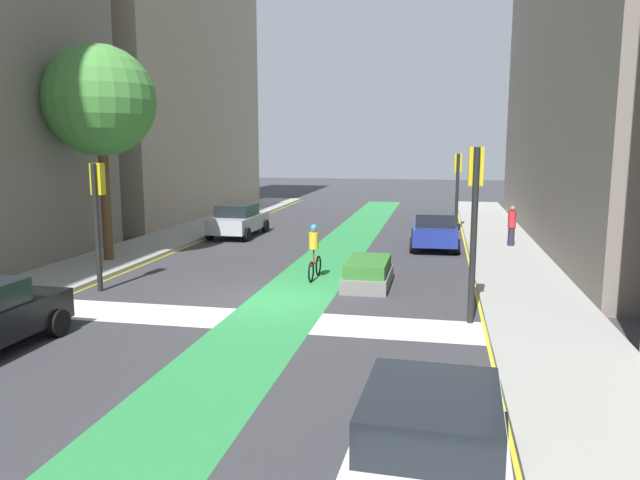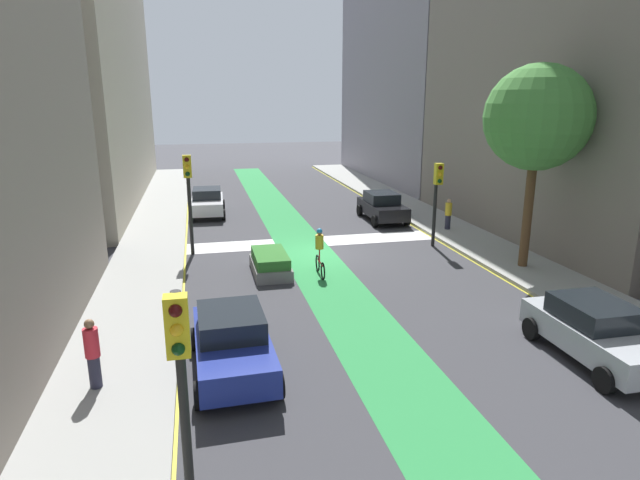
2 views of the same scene
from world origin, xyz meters
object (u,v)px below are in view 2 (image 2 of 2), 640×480
Objects in this scene: traffic_signal_near_right at (188,186)px; pedestrian_sidewalk_left_a at (448,214)px; traffic_signal_near_left at (437,189)px; pedestrian_sidewalk_right_a at (93,353)px; car_silver_left_far at (596,331)px; car_black_left_near at (382,206)px; street_tree_near at (537,118)px; car_blue_right_far at (232,342)px; median_planter at (270,263)px; traffic_signal_far_right at (181,367)px; car_white_right_near at (207,202)px; cyclist_in_lane at (320,251)px.

traffic_signal_near_right is 13.10m from pedestrian_sidewalk_left_a.
traffic_signal_near_left is at bearing 173.92° from traffic_signal_near_right.
traffic_signal_near_left reaches higher than pedestrian_sidewalk_left_a.
car_silver_left_far is at bearing 174.74° from pedestrian_sidewalk_right_a.
car_black_left_near is (-10.45, -4.62, -2.27)m from traffic_signal_near_right.
pedestrian_sidewalk_right_a reaches higher than pedestrian_sidewalk_left_a.
car_blue_right_far is at bearing 25.71° from street_tree_near.
median_planter is at bearing -9.91° from street_tree_near.
car_black_left_near and car_silver_left_far have the same top height.
traffic_signal_far_right reaches higher than car_silver_left_far.
street_tree_near reaches higher than traffic_signal_near_left.
median_planter is (-3.01, 3.33, -2.67)m from traffic_signal_near_right.
car_black_left_near is at bearing -156.16° from traffic_signal_near_right.
traffic_signal_near_left is 0.91× the size of car_white_right_near.
car_blue_right_far is (-1.02, -4.87, -2.00)m from traffic_signal_far_right.
street_tree_near is at bearing 171.99° from cyclist_in_lane.
traffic_signal_near_right reaches higher than car_black_left_near.
pedestrian_sidewalk_left_a is at bearing -100.16° from car_silver_left_far.
pedestrian_sidewalk_right_a is 0.22× the size of street_tree_near.
median_planter is (10.04, -1.76, -5.58)m from street_tree_near.
pedestrian_sidewalk_left_a is at bearing -134.15° from car_blue_right_far.
median_planter is at bearing -103.60° from traffic_signal_far_right.
traffic_signal_near_right is 5.23m from median_planter.
median_planter is at bearing -50.68° from car_silver_left_far.
traffic_signal_near_left is at bearing -126.96° from traffic_signal_far_right.
pedestrian_sidewalk_left_a reaches higher than car_blue_right_far.
pedestrian_sidewalk_right_a is (12.60, -1.16, 0.22)m from car_silver_left_far.
pedestrian_sidewalk_left_a is (-12.86, -17.06, -1.85)m from traffic_signal_far_right.
car_silver_left_far is at bearing 129.32° from median_planter.
car_blue_right_far is at bearing 58.69° from car_black_left_near.
car_blue_right_far is (9.95, 9.71, -1.94)m from traffic_signal_near_left.
pedestrian_sidewalk_right_a reaches higher than car_black_left_near.
car_black_left_near is at bearing -123.08° from cyclist_in_lane.
cyclist_in_lane is at bearing -134.18° from pedestrian_sidewalk_right_a.
car_black_left_near is 0.54× the size of street_tree_near.
street_tree_near is at bearing 132.51° from car_white_right_near.
street_tree_near is at bearing 91.72° from pedestrian_sidewalk_left_a.
pedestrian_sidewalk_right_a reaches higher than median_planter.
pedestrian_sidewalk_left_a is 8.14m from street_tree_near.
pedestrian_sidewalk_left_a is at bearing 126.16° from car_black_left_near.
traffic_signal_far_right reaches higher than car_white_right_near.
street_tree_near reaches higher than traffic_signal_far_right.
car_black_left_near is 10.21m from cyclist_in_lane.
cyclist_in_lane reaches higher than car_silver_left_far.
cyclist_in_lane is at bearing -56.72° from car_silver_left_far.
traffic_signal_near_right is 16.33m from car_silver_left_far.
street_tree_near reaches higher than cyclist_in_lane.
car_white_right_near is 2.70× the size of pedestrian_sidewalk_left_a.
car_silver_left_far is at bearing 114.89° from car_white_right_near.
street_tree_near is at bearing -140.74° from traffic_signal_far_right.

